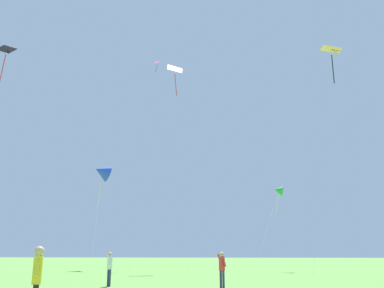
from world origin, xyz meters
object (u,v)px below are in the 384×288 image
Objects in this scene: kite_green_small at (278,190)px; person_foreground_watcher at (222,267)px; kite_yellow_diamond at (331,59)px; person_far_back at (110,266)px; kite_red_high at (175,78)px; kite_pink_low at (154,82)px; kite_blue_delta at (102,172)px; person_with_spool at (37,276)px.

person_foreground_watcher is (-3.33, -21.98, -6.51)m from kite_green_small.
person_far_back is (-14.22, -17.82, -18.29)m from kite_yellow_diamond.
kite_red_high is 2.78× the size of kite_green_small.
person_foreground_watcher is at bearing -98.62° from kite_green_small.
kite_pink_low is 36.42m from person_far_back.
kite_red_high is 14.43× the size of person_far_back.
person_far_back is at bearing -78.30° from kite_pink_low.
kite_yellow_diamond is at bearing -27.75° from kite_pink_low.
kite_blue_delta is at bearing 123.67° from person_foreground_watcher.
kite_yellow_diamond is at bearing -10.03° from kite_blue_delta.
person_far_back is at bearing 172.04° from person_foreground_watcher.
kite_green_small is at bearing 78.59° from person_with_spool.
kite_green_small is (14.68, -7.18, -15.53)m from kite_pink_low.
person_far_back is (-2.35, 10.68, -0.05)m from person_with_spool.
kite_green_small is at bearing -7.95° from kite_red_high.
kite_red_high is at bearing 97.22° from person_with_spool.
kite_red_high reaches higher than person_far_back.
person_foreground_watcher is at bearing -68.74° from kite_pink_low.
kite_green_small is at bearing 81.38° from person_foreground_watcher.
kite_blue_delta is at bearing -175.29° from kite_red_high.
kite_yellow_diamond is 2.61× the size of kite_green_small.
kite_pink_low reaches higher than person_far_back.
kite_red_high is at bearing 4.71° from kite_blue_delta.
person_with_spool is (-11.87, -28.50, -18.24)m from kite_yellow_diamond.
kite_red_high is (4.00, -5.69, -2.26)m from kite_pink_low.
kite_green_small is 4.95× the size of person_with_spool.
kite_pink_low reaches higher than kite_blue_delta.
kite_blue_delta is at bearing 169.97° from kite_yellow_diamond.
person_with_spool is at bearing -69.73° from kite_blue_delta.
kite_yellow_diamond reaches higher than kite_blue_delta.
kite_pink_low is 16.14× the size of person_with_spool.
kite_pink_low reaches higher than kite_green_small.
person_foreground_watcher is 1.00× the size of person_far_back.
kite_yellow_diamond is 29.23m from person_far_back.
kite_pink_low is at bearing 152.25° from kite_yellow_diamond.
kite_green_small reaches higher than person_foreground_watcher.
kite_pink_low is 23.02m from kite_yellow_diamond.
kite_green_small is 5.19× the size of person_far_back.
kite_pink_low is 7.32m from kite_red_high.
person_far_back is (-8.79, -21.21, -6.52)m from kite_green_small.
kite_red_high reaches higher than person_with_spool.
person_far_back is at bearing -128.60° from kite_yellow_diamond.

